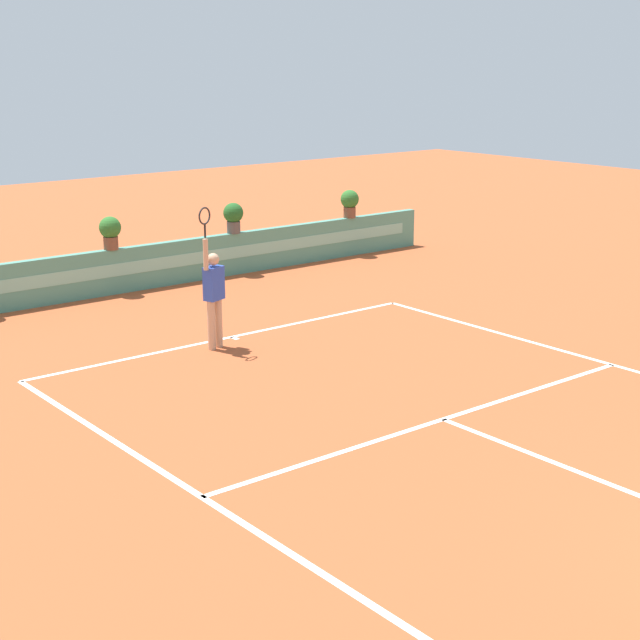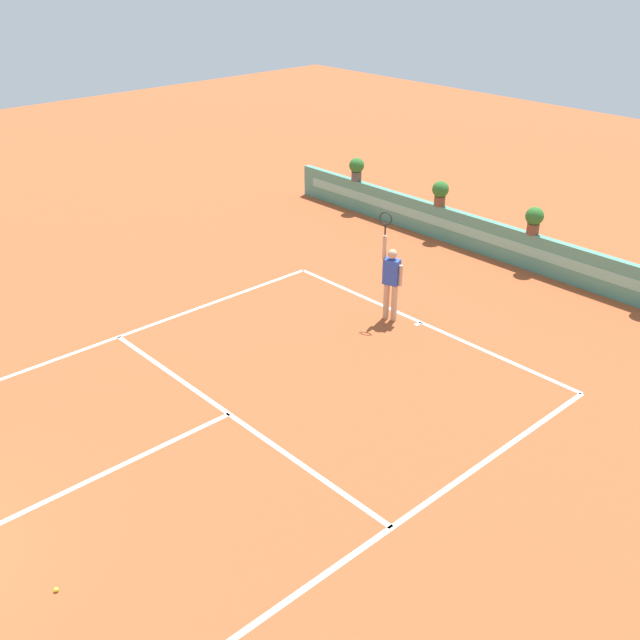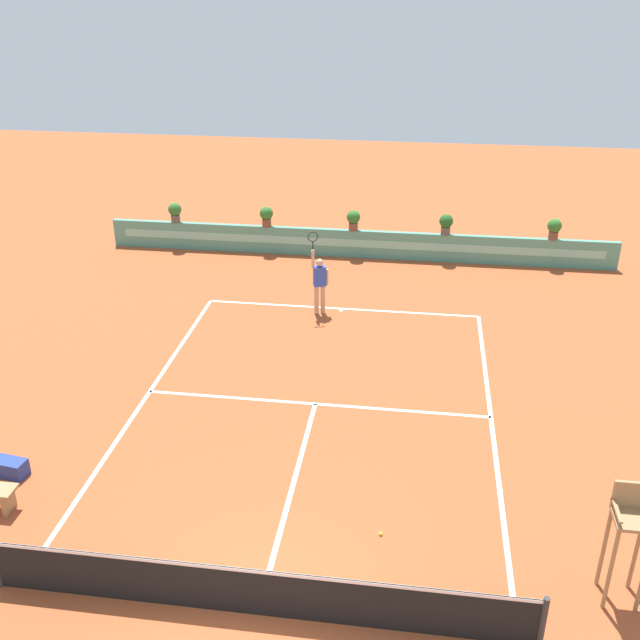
{
  "view_description": "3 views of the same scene",
  "coord_description": "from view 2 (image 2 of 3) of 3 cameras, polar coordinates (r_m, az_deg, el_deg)",
  "views": [
    {
      "loc": [
        -9.72,
        -2.82,
        5.12
      ],
      "look_at": [
        -0.25,
        8.94,
        1.0
      ],
      "focal_mm": 54.84,
      "sensor_mm": 36.0,
      "label": 1
    },
    {
      "loc": [
        9.75,
        -0.28,
        8.0
      ],
      "look_at": [
        -0.25,
        8.94,
        1.0
      ],
      "focal_mm": 42.26,
      "sensor_mm": 36.0,
      "label": 2
    },
    {
      "loc": [
        2.21,
        -8.43,
        9.42
      ],
      "look_at": [
        -0.25,
        8.94,
        1.0
      ],
      "focal_mm": 41.46,
      "sensor_mm": 36.0,
      "label": 3
    }
  ],
  "objects": [
    {
      "name": "potted_plant_left",
      "position": [
        22.13,
        9.1,
        9.58
      ],
      "size": [
        0.48,
        0.48,
        0.72
      ],
      "color": "brown",
      "rests_on": "back_wall_barrier"
    },
    {
      "name": "potted_plant_far_left",
      "position": [
        24.27,
        2.79,
        11.46
      ],
      "size": [
        0.48,
        0.48,
        0.72
      ],
      "color": "#514C47",
      "rests_on": "back_wall_barrier"
    },
    {
      "name": "ground_plane",
      "position": [
        14.09,
        -8.22,
        -7.69
      ],
      "size": [
        60.0,
        60.0,
        0.0
      ],
      "primitive_type": "plane",
      "color": "#A84C28"
    },
    {
      "name": "tennis_ball_near_baseline",
      "position": [
        11.48,
        -19.35,
        -18.71
      ],
      "size": [
        0.07,
        0.07,
        0.07
      ],
      "primitive_type": "sphere",
      "color": "#CCE033",
      "rests_on": "ground"
    },
    {
      "name": "potted_plant_centre",
      "position": [
        20.46,
        15.92,
        7.4
      ],
      "size": [
        0.48,
        0.48,
        0.72
      ],
      "color": "brown",
      "rests_on": "back_wall_barrier"
    },
    {
      "name": "back_wall_barrier",
      "position": [
        20.72,
        15.87,
        4.94
      ],
      "size": [
        18.0,
        0.21,
        1.0
      ],
      "color": "#4C8E7A",
      "rests_on": "ground"
    },
    {
      "name": "court_lines",
      "position": [
        14.42,
        -5.88,
        -6.61
      ],
      "size": [
        8.32,
        11.94,
        0.01
      ],
      "color": "white",
      "rests_on": "ground"
    },
    {
      "name": "tennis_player",
      "position": [
        17.16,
        5.4,
        3.21
      ],
      "size": [
        0.59,
        0.32,
        2.58
      ],
      "color": "tan",
      "rests_on": "ground"
    }
  ]
}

